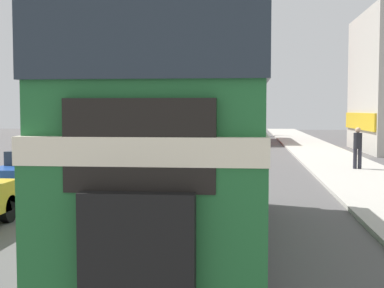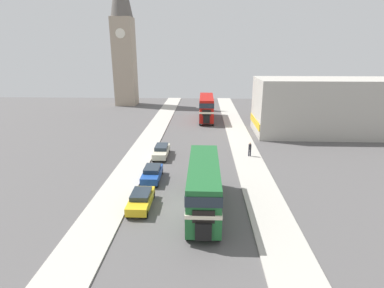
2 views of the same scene
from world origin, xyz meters
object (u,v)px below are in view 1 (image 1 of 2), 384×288
object	(u,v)px
bus_distant	(240,109)
car_parked_far	(103,152)
pedestrian_walking	(358,145)
double_decker_bus	(192,120)
car_parked_mid	(41,171)

from	to	relation	value
bus_distant	car_parked_far	size ratio (longest dim) A/B	2.35
car_parked_far	pedestrian_walking	bearing A→B (deg)	1.22
bus_distant	double_decker_bus	bearing A→B (deg)	-90.72
pedestrian_walking	car_parked_far	bearing A→B (deg)	-178.78
pedestrian_walking	bus_distant	bearing A→B (deg)	104.30
car_parked_mid	pedestrian_walking	bearing A→B (deg)	33.94
bus_distant	pedestrian_walking	size ratio (longest dim) A/B	6.28
double_decker_bus	car_parked_mid	xyz separation A→B (m)	(-5.25, 5.78, -1.69)
car_parked_far	car_parked_mid	bearing A→B (deg)	-89.72
bus_distant	pedestrian_walking	world-z (taller)	bus_distant
double_decker_bus	car_parked_far	distance (m)	14.05
car_parked_mid	car_parked_far	world-z (taller)	car_parked_far
double_decker_bus	car_parked_mid	bearing A→B (deg)	132.23
bus_distant	car_parked_far	distance (m)	21.72
double_decker_bus	pedestrian_walking	world-z (taller)	double_decker_bus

